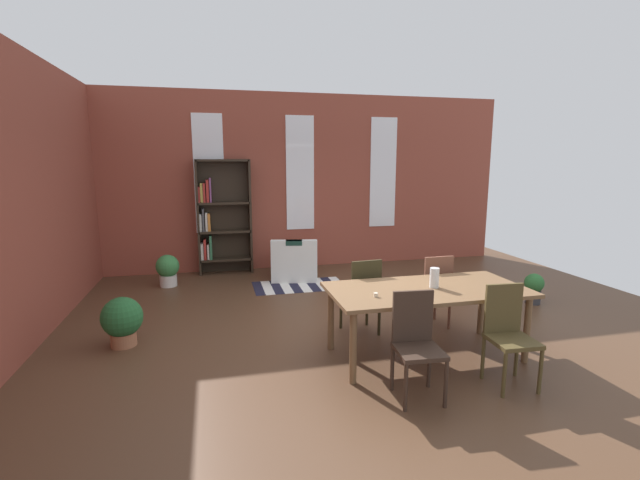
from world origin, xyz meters
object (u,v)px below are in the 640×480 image
(dining_chair_near_left, at_px, (416,341))
(bookshelf_tall, at_px, (220,217))
(dining_chair_far_right, at_px, (433,289))
(potted_plant_window, at_px, (168,269))
(vase_on_table, at_px, (434,278))
(potted_plant_corner, at_px, (534,287))
(dining_chair_near_right, at_px, (508,332))
(armchair_white, at_px, (294,263))
(potted_plant_by_shelf, at_px, (122,320))
(dining_table, at_px, (427,295))
(dining_chair_far_left, at_px, (362,294))

(dining_chair_near_left, distance_m, bookshelf_tall, 5.24)
(dining_chair_far_right, relative_size, potted_plant_window, 1.76)
(vase_on_table, relative_size, potted_plant_corner, 0.47)
(vase_on_table, xyz_separation_m, bookshelf_tall, (-2.15, 4.22, 0.19))
(dining_chair_near_left, relative_size, bookshelf_tall, 0.45)
(potted_plant_window, bearing_deg, dining_chair_near_right, -50.84)
(vase_on_table, height_order, dining_chair_far_right, vase_on_table)
(dining_chair_near_left, height_order, armchair_white, dining_chair_near_left)
(potted_plant_by_shelf, bearing_deg, potted_plant_corner, 2.06)
(dining_table, distance_m, dining_chair_near_right, 0.90)
(dining_table, xyz_separation_m, dining_chair_far_right, (0.48, 0.74, -0.18))
(vase_on_table, height_order, dining_chair_far_left, vase_on_table)
(potted_plant_by_shelf, bearing_deg, dining_chair_far_right, -4.78)
(vase_on_table, bearing_deg, dining_chair_near_left, -126.78)
(dining_chair_far_left, bearing_deg, bookshelf_tall, 114.66)
(dining_chair_far_left, distance_m, armchair_white, 2.80)
(dining_chair_near_right, bearing_deg, dining_table, 123.07)
(dining_chair_far_left, xyz_separation_m, potted_plant_by_shelf, (-2.79, 0.31, -0.20))
(dining_chair_far_right, bearing_deg, potted_plant_by_shelf, 175.22)
(vase_on_table, relative_size, dining_chair_far_right, 0.23)
(dining_table, bearing_deg, potted_plant_by_shelf, 162.16)
(dining_table, height_order, potted_plant_corner, dining_table)
(vase_on_table, xyz_separation_m, dining_chair_far_left, (-0.55, 0.74, -0.36))
(dining_chair_near_right, relative_size, potted_plant_window, 1.76)
(vase_on_table, relative_size, dining_chair_near_left, 0.23)
(vase_on_table, distance_m, dining_chair_far_left, 0.99)
(bookshelf_tall, xyz_separation_m, armchair_white, (1.26, -0.72, -0.79))
(dining_chair_near_left, height_order, potted_plant_window, dining_chair_near_left)
(potted_plant_window, bearing_deg, dining_chair_far_left, -47.87)
(dining_table, bearing_deg, dining_chair_far_right, 57.13)
(dining_chair_near_left, bearing_deg, potted_plant_by_shelf, 147.38)
(dining_chair_near_right, bearing_deg, potted_plant_corner, 45.98)
(dining_chair_near_right, relative_size, potted_plant_corner, 2.08)
(dining_chair_far_left, relative_size, potted_plant_corner, 2.08)
(potted_plant_corner, height_order, potted_plant_window, potted_plant_window)
(dining_chair_far_right, xyz_separation_m, bookshelf_tall, (-2.55, 3.49, 0.55))
(dining_chair_far_left, xyz_separation_m, potted_plant_corner, (2.87, 0.51, -0.26))
(dining_chair_far_right, distance_m, dining_chair_far_left, 0.94)
(dining_chair_near_right, bearing_deg, dining_chair_near_left, -179.99)
(dining_chair_near_left, bearing_deg, bookshelf_tall, 107.89)
(bookshelf_tall, relative_size, potted_plant_corner, 4.66)
(dining_chair_near_right, height_order, potted_plant_corner, dining_chair_near_right)
(vase_on_table, relative_size, armchair_white, 0.23)
(bookshelf_tall, height_order, potted_plant_by_shelf, bookshelf_tall)
(vase_on_table, bearing_deg, dining_table, -180.00)
(dining_chair_near_left, xyz_separation_m, potted_plant_by_shelf, (-2.79, 1.78, -0.20))
(dining_chair_far_right, relative_size, bookshelf_tall, 0.45)
(armchair_white, bearing_deg, potted_plant_corner, -35.10)
(armchair_white, distance_m, potted_plant_window, 2.18)
(vase_on_table, distance_m, potted_plant_window, 4.70)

